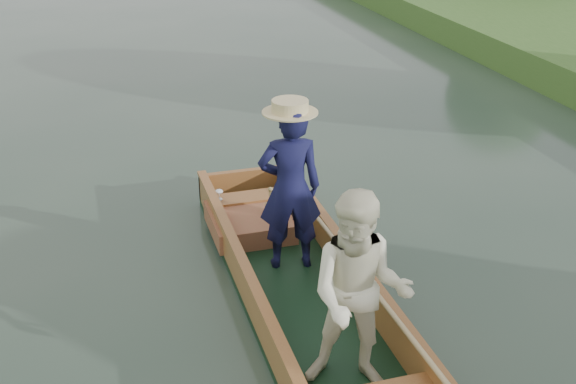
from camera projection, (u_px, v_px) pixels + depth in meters
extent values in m
plane|color=#283D30|center=(306.00, 311.00, 6.67)|extent=(120.00, 120.00, 0.00)
cube|color=black|center=(306.00, 308.00, 6.66)|extent=(1.10, 5.00, 0.08)
cube|color=#9A6330|center=(252.00, 298.00, 6.44)|extent=(0.08, 5.00, 0.32)
cube|color=#9A6330|center=(359.00, 281.00, 6.70)|extent=(0.08, 5.00, 0.32)
cube|color=#9A6330|center=(245.00, 182.00, 8.71)|extent=(1.10, 0.08, 0.32)
cube|color=#9A6330|center=(252.00, 281.00, 6.36)|extent=(0.10, 5.00, 0.04)
cube|color=#9A6330|center=(360.00, 264.00, 6.63)|extent=(0.10, 5.00, 0.04)
cube|color=#9A6330|center=(256.00, 197.00, 8.20)|extent=(0.94, 0.30, 0.05)
imported|color=#13143E|center=(290.00, 188.00, 6.93)|extent=(0.67, 0.49, 1.69)
cylinder|color=beige|center=(290.00, 109.00, 6.59)|extent=(0.52, 0.52, 0.12)
imported|color=#F3EECE|center=(360.00, 294.00, 5.31)|extent=(0.98, 0.89, 1.64)
cube|color=#A23434|center=(250.00, 222.00, 7.88)|extent=(0.85, 0.90, 0.22)
sphere|color=tan|center=(275.00, 205.00, 7.77)|extent=(0.19, 0.19, 0.19)
sphere|color=tan|center=(275.00, 194.00, 7.70)|extent=(0.14, 0.14, 0.14)
sphere|color=tan|center=(270.00, 189.00, 7.66)|extent=(0.05, 0.05, 0.05)
sphere|color=tan|center=(280.00, 188.00, 7.69)|extent=(0.05, 0.05, 0.05)
sphere|color=tan|center=(277.00, 197.00, 7.66)|extent=(0.06, 0.06, 0.06)
sphere|color=tan|center=(268.00, 205.00, 7.72)|extent=(0.07, 0.07, 0.07)
sphere|color=tan|center=(283.00, 203.00, 7.76)|extent=(0.07, 0.07, 0.07)
sphere|color=tan|center=(272.00, 214.00, 7.77)|extent=(0.07, 0.07, 0.07)
sphere|color=tan|center=(280.00, 212.00, 7.79)|extent=(0.07, 0.07, 0.07)
cylinder|color=silver|center=(219.00, 199.00, 8.08)|extent=(0.07, 0.07, 0.01)
cylinder|color=silver|center=(219.00, 196.00, 8.06)|extent=(0.01, 0.01, 0.08)
ellipsoid|color=silver|center=(219.00, 191.00, 8.03)|extent=(0.09, 0.09, 0.05)
cylinder|color=tan|center=(351.00, 261.00, 6.60)|extent=(0.04, 4.58, 0.20)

